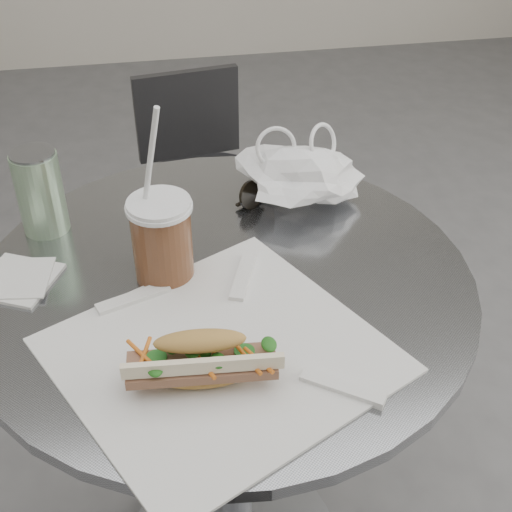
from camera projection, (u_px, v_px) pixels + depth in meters
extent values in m
cylinder|color=slate|center=(230.00, 436.00, 1.30)|extent=(0.08, 0.08, 0.71)
cylinder|color=slate|center=(224.00, 283.00, 1.09)|extent=(0.76, 0.76, 0.02)
cylinder|color=#2E2F31|center=(212.00, 307.00, 2.14)|extent=(0.32, 0.32, 0.02)
cylinder|color=#2E2F31|center=(209.00, 252.00, 2.02)|extent=(0.06, 0.06, 0.43)
cylinder|color=#2E2F31|center=(206.00, 188.00, 1.89)|extent=(0.36, 0.36, 0.02)
cube|color=#2E2F31|center=(187.00, 115.00, 1.94)|extent=(0.29, 0.06, 0.25)
cube|color=white|center=(221.00, 355.00, 0.95)|extent=(0.52, 0.51, 0.00)
ellipsoid|color=tan|center=(203.00, 376.00, 0.90)|extent=(0.24, 0.10, 0.02)
cube|color=brown|center=(202.00, 365.00, 0.88)|extent=(0.19, 0.07, 0.01)
ellipsoid|color=tan|center=(200.00, 345.00, 0.88)|extent=(0.24, 0.10, 0.04)
cylinder|color=brown|center=(162.00, 243.00, 1.05)|extent=(0.09, 0.09, 0.12)
cylinder|color=white|center=(159.00, 205.00, 1.01)|extent=(0.10, 0.10, 0.01)
cylinder|color=white|center=(148.00, 176.00, 0.99)|extent=(0.05, 0.05, 0.22)
cylinder|color=black|center=(251.00, 195.00, 1.23)|extent=(0.05, 0.04, 0.05)
cylinder|color=black|center=(275.00, 182.00, 1.26)|extent=(0.05, 0.04, 0.05)
cube|color=black|center=(263.00, 191.00, 1.25)|extent=(0.02, 0.02, 0.00)
cube|color=white|center=(18.00, 280.00, 1.07)|extent=(0.14, 0.14, 0.01)
cube|color=white|center=(17.00, 278.00, 1.07)|extent=(0.11, 0.11, 0.00)
cylinder|color=#69A962|center=(40.00, 193.00, 1.15)|extent=(0.07, 0.07, 0.14)
cylinder|color=slate|center=(32.00, 153.00, 1.10)|extent=(0.07, 0.07, 0.00)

